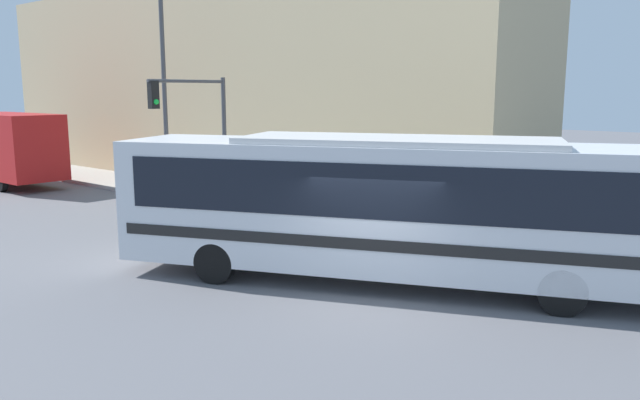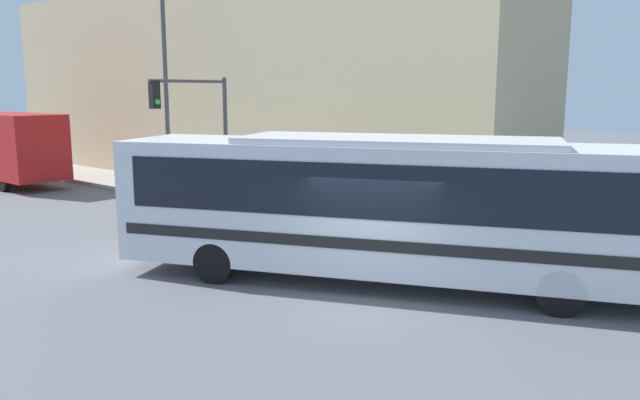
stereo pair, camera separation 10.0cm
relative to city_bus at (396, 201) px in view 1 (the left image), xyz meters
name	(u,v)px [view 1 (the left image)]	position (x,y,z in m)	size (l,w,h in m)	color
ground_plane	(372,301)	(-1.33, -0.34, -1.86)	(120.00, 120.00, 0.00)	slate
sidewalk	(103,178)	(4.71, 19.66, -1.78)	(3.10, 70.00, 0.16)	#A8A399
building_facade	(229,83)	(9.26, 15.57, 2.71)	(6.00, 29.82, 9.15)	tan
city_bus	(396,201)	(0.00, 0.00, 0.00)	(7.30, 12.36, 3.24)	silver
delivery_truck	(2,146)	(1.03, 21.72, -0.11)	(2.34, 8.10, 3.23)	#B21919
fire_hydrant	(324,208)	(3.77, 5.14, -1.34)	(0.25, 0.34, 0.73)	gold
traffic_light_pole	(198,117)	(2.70, 9.97, 1.46)	(3.28, 0.35, 4.54)	#47474C
parking_meter	(225,178)	(3.77, 9.83, -0.78)	(0.14, 0.14, 1.35)	#47474C
street_lamp	(158,68)	(3.75, 13.59, 3.23)	(2.43, 0.28, 8.48)	#47474C
pedestrian_near_corner	(346,188)	(5.07, 5.26, -0.87)	(0.34, 0.34, 1.64)	slate
pedestrian_mid_block	(232,170)	(5.38, 11.21, -0.78)	(0.34, 0.34, 1.80)	slate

